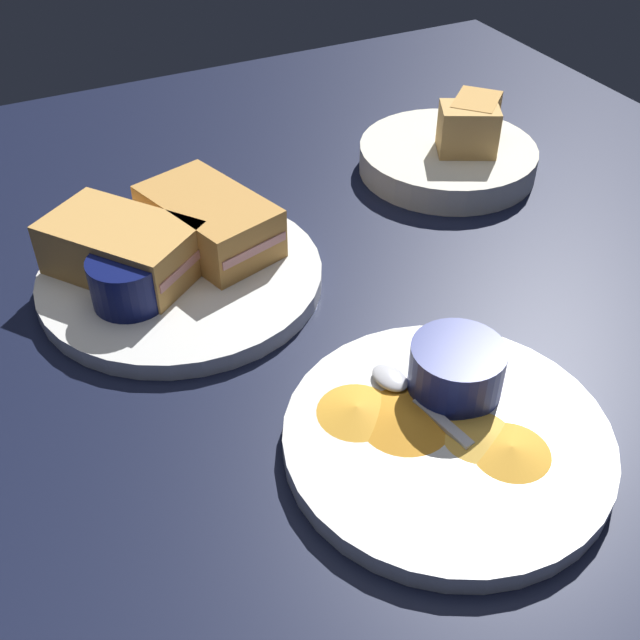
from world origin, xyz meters
The scene contains 11 objects.
ground_plane centered at (0.00, 0.00, -1.50)cm, with size 110.00×110.00×3.00cm, color black.
plate_sandwich_main centered at (-8.10, -10.46, 0.80)cm, with size 25.22×25.22×1.60cm, color silver.
sandwich_half_near centered at (-10.83, -6.52, 4.00)cm, with size 14.71×11.02×4.80cm.
sandwich_half_far centered at (-10.14, -14.79, 4.00)cm, with size 14.96×13.87×4.80cm.
ramekin_dark_sauce centered at (-5.63, -15.57, 3.83)cm, with size 6.35×6.35×4.17cm.
spoon_by_dark_ramekin centered at (-7.50, -10.68, 1.96)cm, with size 4.93×9.73×0.80cm.
plate_chips_companion centered at (18.73, -0.07, 0.80)cm, with size 23.12×23.12×1.60cm, color silver.
ramekin_light_gravy centered at (15.26, 2.82, 3.68)cm, with size 6.92×6.92×3.87cm.
spoon_by_gravy_ramekin centered at (13.89, -0.88, 1.96)cm, with size 9.96×3.10×0.80cm.
plantain_chip_scatter centered at (17.90, -1.00, 1.90)cm, with size 15.77×15.39×0.60cm.
bread_basket_rear centered at (-14.83, 22.91, 2.28)cm, with size 19.32×19.32×8.09cm.
Camera 1 is at (47.41, -24.30, 41.78)cm, focal length 43.37 mm.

